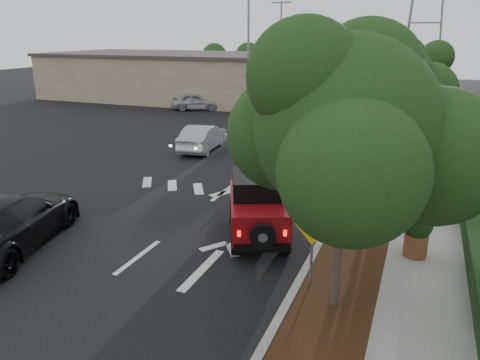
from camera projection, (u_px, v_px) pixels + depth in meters
The scene contains 19 objects.
ground at pixel (138, 257), 13.12m from camera, with size 120.00×120.00×0.00m, color black.
curb at pixel (363, 164), 22.12m from camera, with size 0.20×70.00×0.15m, color #9E9B93.
planting_strip at pixel (385, 166), 21.77m from camera, with size 1.80×70.00×0.12m, color black.
sidewalk at pixel (428, 171), 21.10m from camera, with size 2.00×70.00×0.12m, color gray.
hedge at pixel (464, 166), 20.51m from camera, with size 0.80×70.00×0.80m, color black.
commercial_building at pixel (170, 76), 44.72m from camera, with size 22.00×12.00×4.00m, color gray.
transmission_tower at pixel (418, 87), 53.55m from camera, with size 7.00×4.00×28.00m, color slate, non-canonical shape.
street_tree_near at pixel (334, 308), 10.71m from camera, with size 3.80×3.80×5.92m, color black, non-canonical shape.
street_tree_mid at pixel (371, 207), 16.92m from camera, with size 3.20×3.20×5.32m, color black, non-canonical shape.
street_tree_far at pixel (387, 162), 22.68m from camera, with size 3.40×3.40×5.62m, color black, non-canonical shape.
light_pole_a at pixel (248, 109), 38.44m from camera, with size 2.00×0.22×9.00m, color slate, non-canonical shape.
light_pole_b at pixel (279, 92), 49.43m from camera, with size 2.00×0.22×9.00m, color slate, non-canonical shape.
red_jeep at pixel (258, 205), 14.32m from camera, with size 2.86×3.88×1.90m.
silver_suv_ahead at pixel (292, 149), 22.32m from camera, with size 2.32×5.03×1.40m, color #96979C.
black_suv_oncoming at pixel (6, 222), 13.42m from camera, with size 2.29×5.64×1.64m, color black.
silver_sedan_oncoming at pixel (203, 137), 24.86m from camera, with size 1.43×4.11×1.35m, color #A8A9B0.
parked_suv at pixel (196, 102), 37.76m from camera, with size 1.58×3.93×1.34m, color #A4A7AC.
speed_hump_sign at pixel (312, 236), 11.10m from camera, with size 0.95×0.15×2.04m.
terracotta_planter at pixel (418, 228), 12.71m from camera, with size 0.80×0.80×1.39m.
Camera 1 is at (7.03, -9.96, 6.03)m, focal length 35.00 mm.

